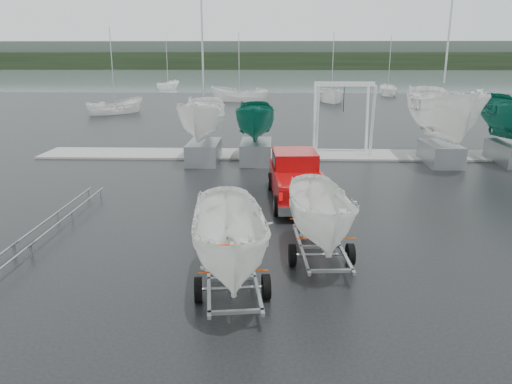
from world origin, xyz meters
name	(u,v)px	position (x,y,z in m)	size (l,w,h in m)	color
ground_plane	(330,235)	(0.00, 0.00, 0.00)	(120.00, 120.00, 0.00)	black
lake	(282,79)	(0.00, 100.00, -0.01)	(300.00, 300.00, 0.00)	slate
dock	(305,155)	(0.00, 13.00, 0.05)	(30.00, 3.00, 0.12)	#979792
treeline	(279,61)	(0.00, 170.00, 3.00)	(300.00, 8.00, 6.00)	black
far_hill	(279,55)	(0.00, 178.00, 5.00)	(300.00, 6.00, 10.00)	#4C5651
pickup_truck	(296,176)	(-0.91, 4.10, 0.95)	(2.31, 5.60, 1.83)	#910709
trailer_hitched	(323,168)	(-0.50, -2.11, 2.68)	(1.82, 3.67, 4.94)	gray
trailer_parked	(231,181)	(-2.80, -4.22, 2.84)	(2.02, 3.72, 5.26)	gray
boat_hoist	(343,109)	(2.06, 13.00, 2.67)	(3.30, 2.18, 4.12)	silver
keelboat_0	(202,93)	(-5.52, 11.00, 3.65)	(2.30, 3.20, 10.47)	gray
keelboat_1	(256,101)	(-2.74, 11.20, 3.21)	(2.06, 3.20, 6.58)	gray
keelboat_2	(448,73)	(6.96, 11.00, 4.68)	(2.95, 3.20, 11.13)	gray
mast_rack_0	(64,213)	(-9.00, 1.00, 0.35)	(0.56, 6.50, 0.06)	gray
moored_boat_0	(116,114)	(-17.09, 32.95, 0.01)	(3.16, 3.16, 10.93)	white
moored_boat_1	(239,101)	(-5.95, 46.03, 0.00)	(3.19, 3.13, 11.59)	white
moored_boat_2	(331,102)	(5.12, 45.65, 0.00)	(2.73, 2.80, 11.43)	white
moored_boat_3	(387,95)	(14.04, 55.86, 0.01)	(2.42, 2.47, 10.93)	white
moored_boat_4	(168,90)	(-18.72, 65.87, 0.01)	(2.75, 2.79, 10.90)	white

